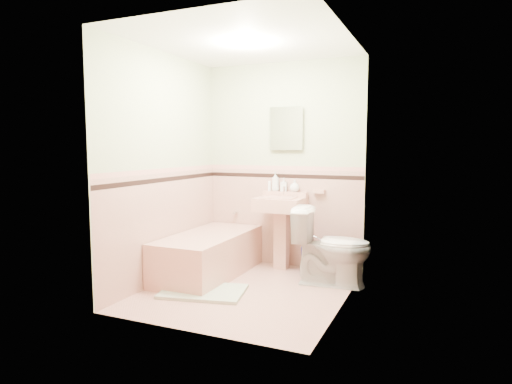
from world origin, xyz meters
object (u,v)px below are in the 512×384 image
at_px(sink, 280,234).
at_px(bucket, 313,260).
at_px(soap_bottle_right, 295,186).
at_px(soap_bottle_mid, 284,185).
at_px(soap_bottle_left, 275,182).
at_px(bathtub, 209,256).
at_px(shoe, 197,284).
at_px(medicine_cabinet, 286,129).
at_px(toilet, 332,246).

distance_m(sink, bucket, 0.50).
height_order(soap_bottle_right, bucket, soap_bottle_right).
distance_m(sink, soap_bottle_right, 0.61).
bearing_deg(soap_bottle_mid, soap_bottle_left, 180.00).
height_order(bathtub, sink, sink).
xyz_separation_m(soap_bottle_right, shoe, (-0.64, -1.24, -0.94)).
distance_m(medicine_cabinet, bucket, 1.62).
height_order(medicine_cabinet, soap_bottle_mid, medicine_cabinet).
xyz_separation_m(sink, soap_bottle_mid, (-0.02, 0.18, 0.58)).
xyz_separation_m(bathtub, shoe, (0.16, -0.53, -0.16)).
xyz_separation_m(medicine_cabinet, soap_bottle_left, (-0.13, -0.03, -0.65)).
bearing_deg(bathtub, soap_bottle_right, 41.55).
relative_size(soap_bottle_right, shoe, 0.90).
distance_m(bathtub, bucket, 1.23).
bearing_deg(medicine_cabinet, soap_bottle_left, -166.92).
height_order(bathtub, soap_bottle_left, soap_bottle_left).
xyz_separation_m(medicine_cabinet, bucket, (0.40, -0.16, -1.56)).
distance_m(soap_bottle_left, toilet, 1.16).
bearing_deg(soap_bottle_left, bathtub, -127.81).
xyz_separation_m(soap_bottle_left, toilet, (0.84, -0.49, -0.63)).
bearing_deg(bathtub, soap_bottle_mid, 47.07).
height_order(soap_bottle_left, soap_bottle_mid, soap_bottle_left).
distance_m(soap_bottle_right, shoe, 1.68).
distance_m(soap_bottle_right, bucket, 0.92).
bearing_deg(shoe, soap_bottle_left, 73.35).
distance_m(soap_bottle_left, bucket, 1.06).
bearing_deg(toilet, soap_bottle_mid, 50.47).
distance_m(bathtub, shoe, 0.58).
xyz_separation_m(bathtub, soap_bottle_mid, (0.66, 0.71, 0.79)).
height_order(medicine_cabinet, bucket, medicine_cabinet).
bearing_deg(soap_bottle_right, soap_bottle_mid, 180.00).
bearing_deg(shoe, medicine_cabinet, 68.57).
height_order(sink, toilet, sink).
bearing_deg(toilet, sink, 60.71).
relative_size(medicine_cabinet, toilet, 0.54).
bearing_deg(bathtub, shoe, -72.86).
bearing_deg(shoe, bathtub, 107.89).
bearing_deg(soap_bottle_mid, sink, -83.81).
height_order(toilet, bucket, toilet).
height_order(soap_bottle_left, shoe, soap_bottle_left).
bearing_deg(toilet, medicine_cabinet, 48.14).
distance_m(bathtub, soap_bottle_left, 1.22).
distance_m(soap_bottle_right, toilet, 0.97).
relative_size(medicine_cabinet, soap_bottle_right, 3.08).
bearing_deg(soap_bottle_right, shoe, -117.26).
relative_size(medicine_cabinet, soap_bottle_mid, 2.73).
xyz_separation_m(bathtub, soap_bottle_left, (0.55, 0.71, 0.83)).
distance_m(bathtub, soap_bottle_right, 1.33).
relative_size(sink, soap_bottle_mid, 5.31).
bearing_deg(soap_bottle_right, bathtub, -138.45).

